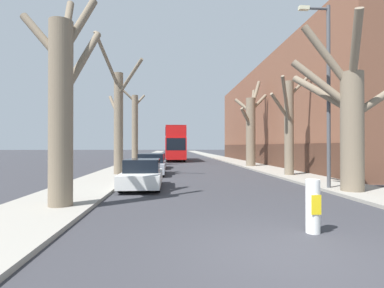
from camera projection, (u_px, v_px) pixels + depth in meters
ground_plane at (286, 255)px, 5.28m from camera, size 300.00×300.00×0.00m
sidewalk_left at (150, 156)px, 54.74m from camera, size 2.84×120.00×0.12m
sidewalk_right at (213, 156)px, 55.57m from camera, size 2.84×120.00×0.12m
building_facade_right at (298, 116)px, 33.38m from camera, size 10.08×36.65×10.49m
street_tree_left_0 at (63, 100)px, 9.18m from camera, size 2.34×2.77×7.13m
street_tree_left_1 at (118, 118)px, 19.22m from camera, size 2.81×3.66×8.47m
street_tree_left_2 at (135, 127)px, 28.75m from camera, size 2.88×2.01×8.06m
street_tree_right_0 at (348, 117)px, 12.09m from camera, size 4.58×4.41×6.94m
street_tree_right_1 at (289, 124)px, 18.80m from camera, size 3.76×2.74×7.01m
street_tree_right_2 at (251, 127)px, 27.52m from camera, size 3.15×2.47×8.16m
double_decker_bus at (175, 142)px, 39.52m from camera, size 2.47×10.81×4.36m
parked_car_0 at (142, 174)px, 13.70m from camera, size 1.74×4.08×1.32m
parked_car_1 at (151, 165)px, 20.08m from camera, size 1.85×4.33×1.41m
parked_car_2 at (156, 161)px, 25.90m from camera, size 1.81×4.16×1.31m
lamp_post at (326, 87)px, 12.99m from camera, size 1.40×0.20×8.05m
traffic_bollard at (313, 206)px, 6.61m from camera, size 0.31×0.32×1.18m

